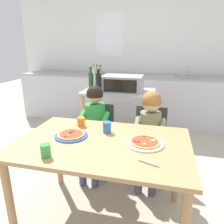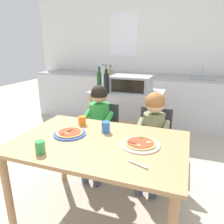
# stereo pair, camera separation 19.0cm
# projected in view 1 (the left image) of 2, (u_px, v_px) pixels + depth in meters

# --- Properties ---
(ground_plane) EXTENTS (11.61, 11.61, 0.00)m
(ground_plane) POSITION_uv_depth(u_px,v_px,m) (127.00, 155.00, 2.98)
(ground_plane) COLOR #B7AD99
(back_wall_tiled) EXTENTS (5.26, 0.13, 2.70)m
(back_wall_tiled) POSITION_uv_depth(u_px,v_px,m) (144.00, 51.00, 4.23)
(back_wall_tiled) COLOR white
(back_wall_tiled) RESTS_ON ground
(kitchen_counter) EXTENTS (4.73, 0.60, 1.11)m
(kitchen_counter) POSITION_uv_depth(u_px,v_px,m) (140.00, 99.00, 4.12)
(kitchen_counter) COLOR silver
(kitchen_counter) RESTS_ON ground
(kitchen_island_cart) EXTENTS (1.00, 0.60, 0.85)m
(kitchen_island_cart) POSITION_uv_depth(u_px,v_px,m) (119.00, 110.00, 3.08)
(kitchen_island_cart) COLOR #B7BABF
(kitchen_island_cart) RESTS_ON ground
(toaster_oven) EXTENTS (0.54, 0.40, 0.22)m
(toaster_oven) POSITION_uv_depth(u_px,v_px,m) (123.00, 83.00, 2.93)
(toaster_oven) COLOR #999BA0
(toaster_oven) RESTS_ON kitchen_island_cart
(bottle_dark_olive_oil) EXTENTS (0.06, 0.06, 0.34)m
(bottle_dark_olive_oil) POSITION_uv_depth(u_px,v_px,m) (91.00, 82.00, 2.83)
(bottle_dark_olive_oil) COLOR #1E4723
(bottle_dark_olive_oil) RESTS_ON kitchen_island_cart
(bottle_squat_spirits) EXTENTS (0.05, 0.05, 0.36)m
(bottle_squat_spirits) POSITION_uv_depth(u_px,v_px,m) (97.00, 80.00, 2.99)
(bottle_squat_spirits) COLOR olive
(bottle_squat_spirits) RESTS_ON kitchen_island_cart
(bottle_slim_sauce) EXTENTS (0.05, 0.05, 0.34)m
(bottle_slim_sauce) POSITION_uv_depth(u_px,v_px,m) (94.00, 79.00, 3.15)
(bottle_slim_sauce) COLOR #ADB7B2
(bottle_slim_sauce) RESTS_ON kitchen_island_cart
(bottle_tall_green_wine) EXTENTS (0.07, 0.07, 0.32)m
(bottle_tall_green_wine) POSITION_uv_depth(u_px,v_px,m) (101.00, 78.00, 3.25)
(bottle_tall_green_wine) COLOR olive
(bottle_tall_green_wine) RESTS_ON kitchen_island_cart
(bottle_clear_vinegar) EXTENTS (0.07, 0.07, 0.32)m
(bottle_clear_vinegar) POSITION_uv_depth(u_px,v_px,m) (99.00, 83.00, 2.79)
(bottle_clear_vinegar) COLOR black
(bottle_clear_vinegar) RESTS_ON kitchen_island_cart
(dining_table) EXTENTS (1.34, 0.88, 0.75)m
(dining_table) POSITION_uv_depth(u_px,v_px,m) (103.00, 153.00, 1.70)
(dining_table) COLOR #AD7F51
(dining_table) RESTS_ON ground
(dining_chair_left) EXTENTS (0.36, 0.36, 0.81)m
(dining_chair_left) POSITION_uv_depth(u_px,v_px,m) (97.00, 134.00, 2.49)
(dining_chair_left) COLOR #333338
(dining_chair_left) RESTS_ON ground
(dining_chair_right) EXTENTS (0.36, 0.36, 0.81)m
(dining_chair_right) POSITION_uv_depth(u_px,v_px,m) (150.00, 138.00, 2.37)
(dining_chair_right) COLOR #333338
(dining_chair_right) RESTS_ON ground
(child_in_green_shirt) EXTENTS (0.32, 0.42, 1.04)m
(child_in_green_shirt) POSITION_uv_depth(u_px,v_px,m) (94.00, 122.00, 2.33)
(child_in_green_shirt) COLOR #424C6B
(child_in_green_shirt) RESTS_ON ground
(child_in_olive_shirt) EXTENTS (0.32, 0.42, 1.01)m
(child_in_olive_shirt) POSITION_uv_depth(u_px,v_px,m) (150.00, 127.00, 2.20)
(child_in_olive_shirt) COLOR #424C6B
(child_in_olive_shirt) RESTS_ON ground
(pizza_plate_blue_rimmed) EXTENTS (0.27, 0.27, 0.03)m
(pizza_plate_blue_rimmed) POSITION_uv_depth(u_px,v_px,m) (71.00, 135.00, 1.76)
(pizza_plate_blue_rimmed) COLOR #3356B7
(pizza_plate_blue_rimmed) RESTS_ON dining_table
(pizza_plate_white) EXTENTS (0.29, 0.29, 0.03)m
(pizza_plate_white) POSITION_uv_depth(u_px,v_px,m) (145.00, 142.00, 1.63)
(pizza_plate_white) COLOR white
(pizza_plate_white) RESTS_ON dining_table
(drinking_cup_blue) EXTENTS (0.07, 0.07, 0.10)m
(drinking_cup_blue) POSITION_uv_depth(u_px,v_px,m) (107.00, 127.00, 1.83)
(drinking_cup_blue) COLOR blue
(drinking_cup_blue) RESTS_ON dining_table
(drinking_cup_green) EXTENTS (0.07, 0.07, 0.09)m
(drinking_cup_green) POSITION_uv_depth(u_px,v_px,m) (46.00, 151.00, 1.43)
(drinking_cup_green) COLOR green
(drinking_cup_green) RESTS_ON dining_table
(drinking_cup_orange) EXTENTS (0.07, 0.07, 0.08)m
(drinking_cup_orange) POSITION_uv_depth(u_px,v_px,m) (81.00, 122.00, 1.98)
(drinking_cup_orange) COLOR orange
(drinking_cup_orange) RESTS_ON dining_table
(serving_spoon) EXTENTS (0.13, 0.06, 0.01)m
(serving_spoon) POSITION_uv_depth(u_px,v_px,m) (148.00, 163.00, 1.36)
(serving_spoon) COLOR #B7BABF
(serving_spoon) RESTS_ON dining_table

